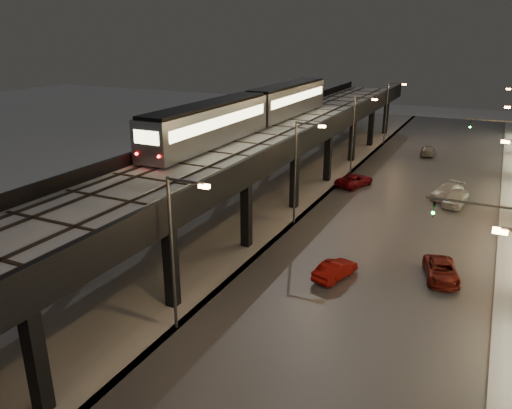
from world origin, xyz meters
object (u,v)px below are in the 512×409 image
at_px(subway_train, 254,109).
at_px(car_near_white, 335,270).
at_px(car_mid_silver, 354,181).
at_px(car_mid_dark, 428,151).
at_px(car_onc_dark, 441,272).
at_px(car_onc_red, 456,199).
at_px(car_onc_white, 447,192).

relative_size(subway_train, car_near_white, 9.40).
distance_m(car_near_white, car_mid_silver, 21.90).
bearing_deg(car_mid_silver, car_mid_dark, -85.98).
bearing_deg(car_onc_dark, car_mid_dark, 84.83).
xyz_separation_m(subway_train, car_mid_dark, (14.72, 23.31, -7.75)).
height_order(subway_train, car_onc_red, subway_train).
bearing_deg(car_onc_white, car_mid_silver, -159.85).
bearing_deg(car_onc_dark, car_onc_red, 77.68).
height_order(car_mid_dark, car_onc_white, car_onc_white).
relative_size(car_mid_silver, car_mid_dark, 1.11).
bearing_deg(subway_train, car_mid_dark, 57.73).
bearing_deg(car_onc_dark, car_near_white, -170.10).
relative_size(car_near_white, car_mid_silver, 0.79).
bearing_deg(car_mid_silver, subway_train, 47.58).
xyz_separation_m(car_mid_silver, car_mid_dark, (5.12, 18.24, -0.04)).
relative_size(car_near_white, car_onc_white, 0.81).
bearing_deg(car_onc_white, car_mid_dark, 122.88).
xyz_separation_m(car_mid_dark, car_onc_red, (5.35, -20.19, 0.12)).
distance_m(subway_train, car_mid_silver, 13.31).
height_order(subway_train, car_onc_white, subway_train).
bearing_deg(car_near_white, car_mid_dark, -74.25).
distance_m(car_near_white, car_onc_red, 20.37).
distance_m(car_onc_dark, car_onc_white, 18.69).
height_order(car_mid_silver, car_onc_white, car_onc_white).
xyz_separation_m(car_mid_silver, car_onc_red, (10.47, -1.95, 0.08)).
relative_size(car_mid_silver, car_onc_white, 1.03).
relative_size(car_near_white, car_onc_dark, 0.85).
xyz_separation_m(car_near_white, car_onc_dark, (6.54, 2.95, -0.01)).
distance_m(car_mid_dark, car_onc_dark, 37.20).
relative_size(car_mid_silver, car_onc_dark, 1.08).
bearing_deg(car_onc_red, car_onc_dark, -79.18).
bearing_deg(car_onc_dark, car_mid_silver, 106.54).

